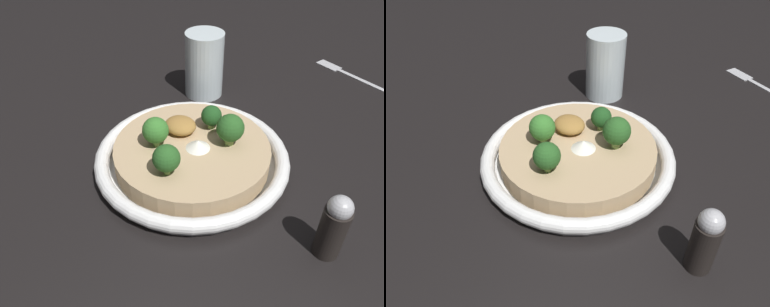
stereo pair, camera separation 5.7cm
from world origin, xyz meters
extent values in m
plane|color=black|center=(0.00, 0.00, 0.00)|extent=(6.00, 6.00, 0.00)
cylinder|color=white|center=(0.00, 0.00, 0.00)|extent=(0.28, 0.28, 0.01)
torus|color=white|center=(0.00, 0.00, 0.02)|extent=(0.30, 0.30, 0.02)
cylinder|color=tan|center=(0.00, 0.00, 0.02)|extent=(0.24, 0.24, 0.03)
cone|color=white|center=(0.01, 0.00, 0.05)|extent=(0.04, 0.04, 0.01)
ellipsoid|color=#A37538|center=(-0.03, 0.02, 0.05)|extent=(0.05, 0.05, 0.02)
cylinder|color=#84A856|center=(0.04, 0.03, 0.05)|extent=(0.02, 0.02, 0.02)
sphere|color=#285B23|center=(0.04, 0.03, 0.07)|extent=(0.04, 0.04, 0.04)
cylinder|color=#759E4C|center=(0.01, -0.07, 0.05)|extent=(0.01, 0.01, 0.02)
sphere|color=#285B23|center=(0.01, -0.07, 0.07)|extent=(0.04, 0.04, 0.04)
cylinder|color=#84A856|center=(0.00, 0.06, 0.05)|extent=(0.01, 0.01, 0.02)
sphere|color=#1E4C1E|center=(0.00, 0.06, 0.06)|extent=(0.03, 0.03, 0.03)
cylinder|color=#668E47|center=(-0.04, -0.03, 0.05)|extent=(0.01, 0.01, 0.02)
sphere|color=#387A2D|center=(-0.04, -0.03, 0.07)|extent=(0.04, 0.04, 0.04)
cylinder|color=silver|center=(-0.10, 0.20, 0.06)|extent=(0.07, 0.07, 0.12)
cube|color=#B7B7BC|center=(0.15, 0.43, 0.00)|extent=(0.12, 0.05, 0.00)
cube|color=#B7B7BC|center=(0.07, 0.46, 0.00)|extent=(0.06, 0.04, 0.00)
cylinder|color=black|center=(0.23, -0.04, 0.04)|extent=(0.03, 0.03, 0.07)
sphere|color=#B2B2B7|center=(0.23, -0.04, 0.08)|extent=(0.03, 0.03, 0.03)
camera|label=1|loc=(0.24, -0.37, 0.39)|focal=35.00mm
camera|label=2|loc=(0.29, -0.33, 0.39)|focal=35.00mm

